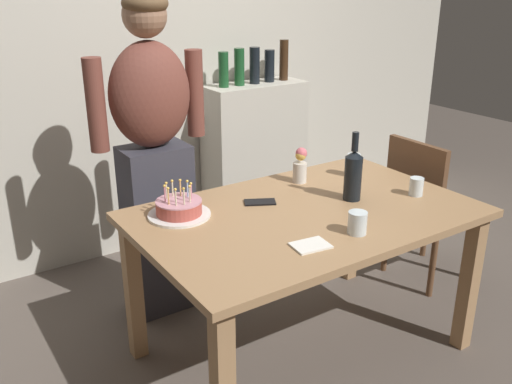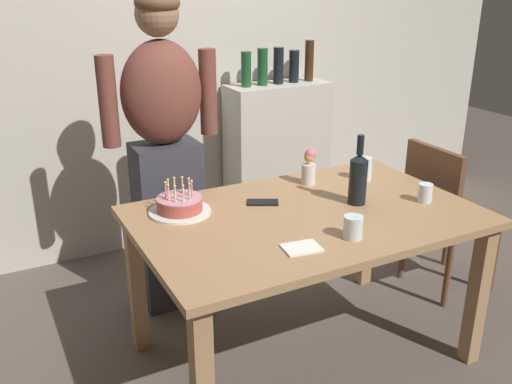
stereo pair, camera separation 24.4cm
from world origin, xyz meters
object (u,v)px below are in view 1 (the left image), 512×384
at_px(water_glass_side, 357,223).
at_px(napkin_stack, 310,245).
at_px(wine_bottle, 353,174).
at_px(cell_phone, 260,202).
at_px(dining_chair, 424,199).
at_px(water_glass_far, 416,187).
at_px(birthday_cake, 179,209).
at_px(person_man_bearded, 154,155).
at_px(water_glass_near, 354,165).
at_px(flower_vase, 300,164).

distance_m(water_glass_side, napkin_stack, 0.24).
xyz_separation_m(wine_bottle, cell_phone, (-0.38, 0.20, -0.12)).
xyz_separation_m(napkin_stack, dining_chair, (1.21, 0.45, -0.23)).
distance_m(wine_bottle, cell_phone, 0.45).
distance_m(wine_bottle, napkin_stack, 0.56).
bearing_deg(wine_bottle, water_glass_far, -24.03).
xyz_separation_m(water_glass_far, dining_chair, (0.45, 0.30, -0.27)).
xyz_separation_m(birthday_cake, dining_chair, (1.50, -0.10, -0.26)).
bearing_deg(water_glass_far, napkin_stack, -169.01).
distance_m(water_glass_far, wine_bottle, 0.33).
bearing_deg(water_glass_far, wine_bottle, 155.97).
height_order(water_glass_side, person_man_bearded, person_man_bearded).
bearing_deg(person_man_bearded, wine_bottle, 131.18).
distance_m(napkin_stack, dining_chair, 1.31).
bearing_deg(wine_bottle, water_glass_side, -129.35).
relative_size(birthday_cake, water_glass_far, 3.15).
height_order(water_glass_near, wine_bottle, wine_bottle).
distance_m(water_glass_near, flower_vase, 0.30).
bearing_deg(flower_vase, napkin_stack, -124.44).
bearing_deg(wine_bottle, person_man_bearded, 131.18).
relative_size(water_glass_far, napkin_stack, 0.61).
xyz_separation_m(flower_vase, person_man_bearded, (-0.60, 0.43, 0.04)).
relative_size(water_glass_side, napkin_stack, 0.65).
height_order(wine_bottle, napkin_stack, wine_bottle).
xyz_separation_m(water_glass_side, napkin_stack, (-0.23, 0.01, -0.04)).
relative_size(water_glass_near, water_glass_far, 1.36).
distance_m(water_glass_side, cell_phone, 0.51).
xyz_separation_m(birthday_cake, napkin_stack, (0.29, -0.55, -0.03)).
bearing_deg(cell_phone, water_glass_far, 1.67).
bearing_deg(birthday_cake, dining_chair, -3.65).
distance_m(water_glass_near, water_glass_side, 0.71).
distance_m(birthday_cake, napkin_stack, 0.62).
bearing_deg(flower_vase, water_glass_near, -15.45).
height_order(water_glass_near, water_glass_far, water_glass_near).
xyz_separation_m(water_glass_side, person_man_bearded, (-0.42, 1.04, 0.09)).
relative_size(water_glass_far, person_man_bearded, 0.05).
xyz_separation_m(water_glass_far, napkin_stack, (-0.76, -0.15, -0.04)).
bearing_deg(wine_bottle, dining_chair, 13.12).
bearing_deg(water_glass_near, wine_bottle, -133.85).
bearing_deg(water_glass_far, flower_vase, 127.71).
height_order(wine_bottle, flower_vase, wine_bottle).
bearing_deg(napkin_stack, dining_chair, 20.42).
height_order(birthday_cake, napkin_stack, birthday_cake).
xyz_separation_m(water_glass_near, dining_chair, (0.51, -0.07, -0.28)).
bearing_deg(water_glass_side, flower_vase, 73.63).
relative_size(water_glass_far, wine_bottle, 0.27).
bearing_deg(person_man_bearded, napkin_stack, 100.42).
xyz_separation_m(birthday_cake, person_man_bearded, (0.10, 0.48, 0.10)).
bearing_deg(napkin_stack, birthday_cake, 118.26).
bearing_deg(birthday_cake, wine_bottle, -19.41).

